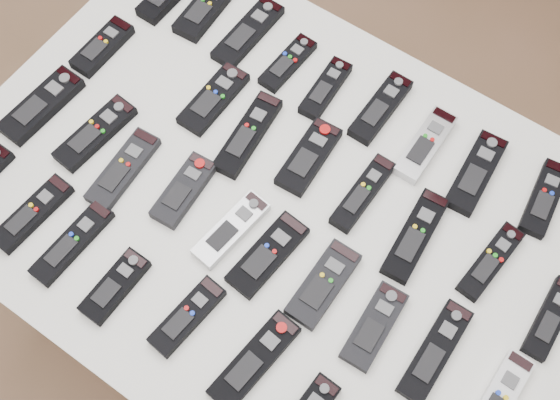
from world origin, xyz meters
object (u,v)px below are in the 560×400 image
Objects in this scene: remote_7 at (476,173)px; remote_14 at (363,193)px; remote_5 at (381,108)px; remote_10 at (102,47)px; remote_4 at (325,89)px; remote_12 at (248,135)px; remote_8 at (544,198)px; remote_31 at (115,286)px; remote_1 at (205,9)px; table at (280,217)px; remote_11 at (214,99)px; remote_16 at (491,261)px; remote_23 at (268,255)px; remote_32 at (187,316)px; remote_33 at (254,360)px; remote_2 at (248,33)px; remote_15 at (415,236)px; remote_19 at (95,133)px; remote_3 at (288,63)px; remote_20 at (123,169)px; remote_18 at (42,105)px; remote_24 at (323,284)px; remote_30 at (72,243)px; remote_21 at (184,190)px; remote_22 at (231,229)px; remote_29 at (32,214)px; remote_13 at (309,157)px; remote_6 at (425,145)px; remote_17 at (550,318)px; remote_25 at (374,326)px.

remote_7 is 0.22m from remote_14.
remote_5 is 0.59m from remote_10.
remote_12 is at bearing -113.62° from remote_4.
remote_31 reaches higher than remote_8.
remote_12 is at bearing -41.47° from remote_1.
table is 0.28m from remote_11.
table is at bearing -140.14° from remote_7.
remote_23 is at bearing -141.85° from remote_16.
remote_33 is at bearing 7.52° from remote_32.
remote_10 is (-0.12, -0.20, 0.00)m from remote_1.
remote_32 is (0.28, -0.56, 0.00)m from remote_2.
remote_15 is 1.03× the size of remote_19.
remote_3 is 0.40m from remote_20.
remote_12 is at bearing -166.16° from remote_8.
remote_10 is at bearing 134.20° from remote_31.
remote_18 is 1.00× the size of remote_33.
remote_5 is 0.62m from remote_31.
remote_24 is 0.46m from remote_30.
remote_8 is at bearing 29.09° from remote_21.
remote_22 is at bearing -51.11° from remote_1.
remote_1 is 0.96× the size of remote_29.
remote_19 is at bearing -156.03° from remote_13.
remote_24 reaches higher than remote_11.
remote_1 and remote_5 have the same top height.
remote_13 is 0.39m from remote_16.
remote_16 is at bearing -33.93° from remote_6.
remote_18 is (-0.45, -0.36, 0.00)m from remote_4.
remote_8 is at bearing 30.45° from remote_19.
remote_3 is 0.45m from remote_15.
remote_6 is 1.00× the size of remote_14.
remote_12 reaches higher than remote_3.
table is 8.25× the size of remote_21.
remote_11 is 0.49m from remote_15.
remote_23 is 0.36m from remote_30.
remote_19 is at bearing 179.37° from remote_24.
remote_1 is 0.91× the size of remote_30.
remote_5 is at bearing 106.00° from remote_24.
remote_15 is 0.27m from remote_17.
remote_18 is at bearing -161.67° from remote_14.
table is at bearing 49.17° from remote_30.
remote_7 is at bearing 44.35° from remote_29.
remote_1 is at bearing 139.40° from remote_22.
remote_20 is 0.56m from remote_25.
remote_4 is at bearing 100.96° from remote_22.
table is at bearing 73.04° from remote_22.
remote_17 is 0.63m from remote_32.
remote_1 is at bearing 161.28° from remote_14.
remote_5 is 0.39m from remote_22.
remote_22 is 0.97× the size of remote_29.
remote_25 is at bearing 4.30° from remote_23.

